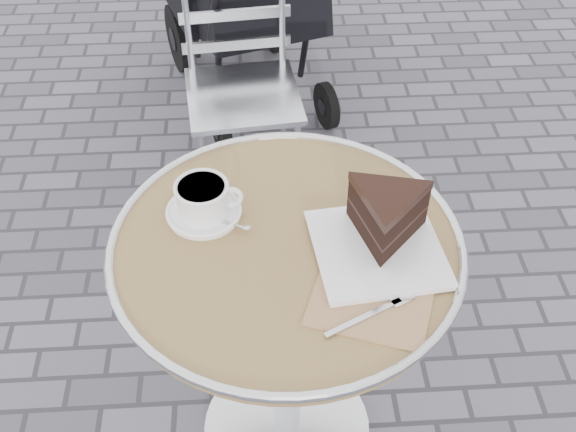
{
  "coord_description": "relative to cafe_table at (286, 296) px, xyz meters",
  "views": [
    {
      "loc": [
        -0.06,
        -0.99,
        1.77
      ],
      "look_at": [
        0.01,
        0.03,
        0.78
      ],
      "focal_mm": 45.0,
      "sensor_mm": 36.0,
      "label": 1
    }
  ],
  "objects": [
    {
      "name": "bistro_chair",
      "position": [
        -0.09,
        1.06,
        -0.07
      ],
      "size": [
        0.4,
        0.4,
        0.81
      ],
      "rotation": [
        0.0,
        0.0,
        0.1
      ],
      "color": "silver",
      "rests_on": "ground"
    },
    {
      "name": "cake_plate_set",
      "position": [
        0.19,
        -0.01,
        0.22
      ],
      "size": [
        0.3,
        0.4,
        0.13
      ],
      "rotation": [
        0.0,
        0.0,
        0.11
      ],
      "color": "#A6785B",
      "rests_on": "cafe_table"
    },
    {
      "name": "ground",
      "position": [
        0.0,
        0.0,
        -0.57
      ],
      "size": [
        80.0,
        80.0,
        0.0
      ],
      "primitive_type": "plane",
      "color": "slate",
      "rests_on": "ground"
    },
    {
      "name": "cappuccino_set",
      "position": [
        -0.16,
        0.09,
        0.2
      ],
      "size": [
        0.17,
        0.15,
        0.08
      ],
      "rotation": [
        0.0,
        0.0,
        0.02
      ],
      "color": "white",
      "rests_on": "cafe_table"
    },
    {
      "name": "cafe_table",
      "position": [
        0.0,
        0.0,
        0.0
      ],
      "size": [
        0.72,
        0.72,
        0.74
      ],
      "color": "silver",
      "rests_on": "ground"
    }
  ]
}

